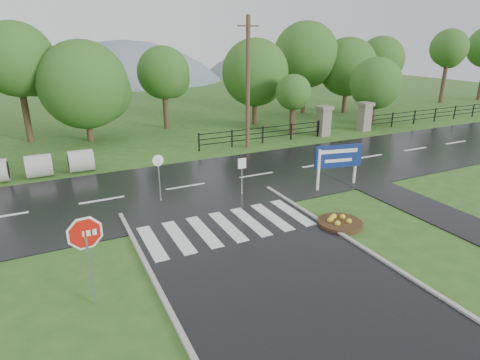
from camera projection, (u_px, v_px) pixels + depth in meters
ground at (300, 298)px, 11.48m from camera, size 120.00×120.00×0.00m
main_road at (186, 187)px, 19.93m from camera, size 90.00×8.00×0.04m
walkway at (405, 200)px, 18.41m from camera, size 2.20×11.00×0.04m
crosswalk at (227, 226)px, 15.68m from camera, size 6.50×2.80×0.02m
pillar_west at (324, 120)px, 30.02m from camera, size 1.00×1.00×2.24m
pillar_east at (365, 116)px, 31.69m from camera, size 1.00×1.00×2.24m
fence_west at (263, 133)px, 27.98m from camera, size 9.58×0.08×1.20m
fence_east at (455, 111)px, 36.32m from camera, size 20.58×0.08×1.20m
hills at (109, 169)px, 73.05m from camera, size 102.00×48.00×48.00m
treeline at (140, 130)px, 32.17m from camera, size 83.20×5.20×10.00m
stop_sign at (86, 242)px, 10.56m from camera, size 1.25×0.14×2.83m
estate_billboard at (338, 158)px, 19.47m from camera, size 2.44×0.55×2.17m
flower_bed at (340, 222)px, 15.86m from camera, size 1.74×1.74×0.35m
reg_sign_small at (242, 169)px, 18.52m from camera, size 0.40×0.06×1.81m
reg_sign_round at (159, 172)px, 17.77m from camera, size 0.51×0.08×2.20m
utility_pole_east at (248, 83)px, 25.77m from camera, size 1.49×0.28×8.36m
entrance_tree_left at (293, 93)px, 29.86m from camera, size 2.65×2.65×4.51m
entrance_tree_right at (376, 83)px, 33.14m from camera, size 4.23×4.23×5.57m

